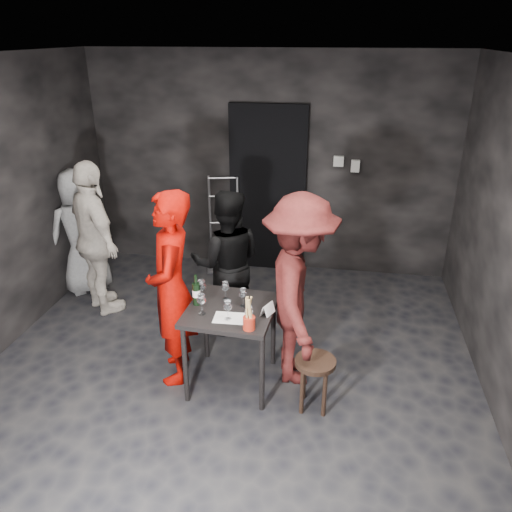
% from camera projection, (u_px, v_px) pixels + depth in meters
% --- Properties ---
extents(floor, '(4.50, 5.00, 0.02)m').
position_uv_depth(floor, '(225.00, 381.00, 4.48)').
color(floor, black).
rests_on(floor, ground).
extents(ceiling, '(4.50, 5.00, 0.02)m').
position_uv_depth(ceiling, '(215.00, 58.00, 3.37)').
color(ceiling, silver).
rests_on(ceiling, ground).
extents(wall_back, '(4.50, 0.04, 2.70)m').
position_uv_depth(wall_back, '(269.00, 165.00, 6.17)').
color(wall_back, black).
rests_on(wall_back, ground).
extents(doorway, '(0.95, 0.10, 2.10)m').
position_uv_depth(doorway, '(268.00, 190.00, 6.24)').
color(doorway, black).
rests_on(doorway, ground).
extents(wallbox_upper, '(0.12, 0.06, 0.12)m').
position_uv_depth(wallbox_upper, '(339.00, 161.00, 5.95)').
color(wallbox_upper, '#B7B7B2').
rests_on(wallbox_upper, wall_back).
extents(wallbox_lower, '(0.10, 0.06, 0.14)m').
position_uv_depth(wallbox_lower, '(355.00, 166.00, 5.94)').
color(wallbox_lower, '#B7B7B2').
rests_on(wallbox_lower, wall_back).
extents(hand_truck, '(0.41, 0.34, 1.22)m').
position_uv_depth(hand_truck, '(224.00, 251.00, 6.56)').
color(hand_truck, '#B2B2B7').
rests_on(hand_truck, floor).
extents(tasting_table, '(0.72, 0.72, 0.75)m').
position_uv_depth(tasting_table, '(231.00, 318.00, 4.21)').
color(tasting_table, black).
rests_on(tasting_table, floor).
extents(stool, '(0.33, 0.33, 0.47)m').
position_uv_depth(stool, '(315.00, 370.00, 4.02)').
color(stool, black).
rests_on(stool, floor).
extents(server_red, '(0.65, 0.83, 2.00)m').
position_uv_depth(server_red, '(170.00, 275.00, 4.18)').
color(server_red, '#A50600').
rests_on(server_red, floor).
extents(woman_black, '(0.80, 0.54, 1.52)m').
position_uv_depth(woman_black, '(227.00, 263.00, 4.97)').
color(woman_black, black).
rests_on(woman_black, floor).
extents(man_maroon, '(0.78, 1.33, 1.95)m').
position_uv_depth(man_maroon, '(300.00, 279.00, 4.17)').
color(man_maroon, '#4E1715').
rests_on(man_maroon, floor).
extents(bystander_cream, '(1.19, 1.14, 1.91)m').
position_uv_depth(bystander_cream, '(94.00, 230.00, 5.25)').
color(bystander_cream, beige).
rests_on(bystander_cream, floor).
extents(bystander_grey, '(0.79, 0.78, 1.47)m').
position_uv_depth(bystander_grey, '(81.00, 233.00, 5.77)').
color(bystander_grey, '#949494').
rests_on(bystander_grey, floor).
extents(tasting_mat, '(0.28, 0.19, 0.00)m').
position_uv_depth(tasting_mat, '(231.00, 318.00, 4.02)').
color(tasting_mat, white).
rests_on(tasting_mat, tasting_table).
extents(wine_glass_a, '(0.09, 0.09, 0.20)m').
position_uv_depth(wine_glass_a, '(201.00, 303.00, 4.05)').
color(wine_glass_a, white).
rests_on(wine_glass_a, tasting_table).
extents(wine_glass_b, '(0.10, 0.10, 0.21)m').
position_uv_depth(wine_glass_b, '(201.00, 289.00, 4.25)').
color(wine_glass_b, white).
rests_on(wine_glass_b, tasting_table).
extents(wine_glass_c, '(0.09, 0.09, 0.18)m').
position_uv_depth(wine_glass_c, '(225.00, 290.00, 4.28)').
color(wine_glass_c, white).
rests_on(wine_glass_c, tasting_table).
extents(wine_glass_d, '(0.08, 0.08, 0.19)m').
position_uv_depth(wine_glass_d, '(228.00, 309.00, 3.97)').
color(wine_glass_d, white).
rests_on(wine_glass_d, tasting_table).
extents(wine_glass_e, '(0.07, 0.07, 0.18)m').
position_uv_depth(wine_glass_e, '(249.00, 314.00, 3.91)').
color(wine_glass_e, white).
rests_on(wine_glass_e, tasting_table).
extents(wine_glass_f, '(0.09, 0.09, 0.18)m').
position_uv_depth(wine_glass_f, '(243.00, 297.00, 4.16)').
color(wine_glass_f, white).
rests_on(wine_glass_f, tasting_table).
extents(wine_bottle, '(0.07, 0.07, 0.28)m').
position_uv_depth(wine_bottle, '(196.00, 293.00, 4.19)').
color(wine_bottle, black).
rests_on(wine_bottle, tasting_table).
extents(breadstick_cup, '(0.10, 0.10, 0.30)m').
position_uv_depth(breadstick_cup, '(249.00, 314.00, 3.83)').
color(breadstick_cup, '#A42514').
rests_on(breadstick_cup, tasting_table).
extents(reserved_card, '(0.12, 0.15, 0.10)m').
position_uv_depth(reserved_card, '(266.00, 309.00, 4.06)').
color(reserved_card, white).
rests_on(reserved_card, tasting_table).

